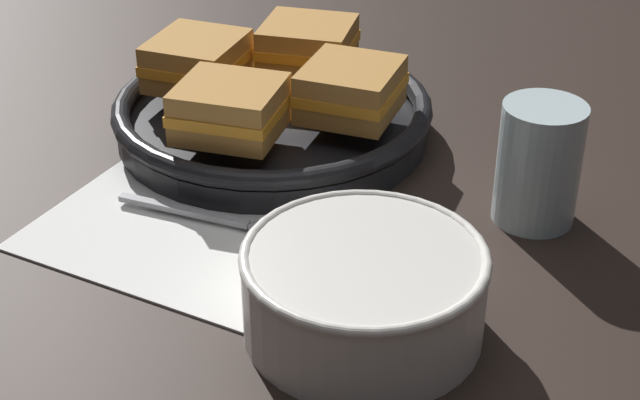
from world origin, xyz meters
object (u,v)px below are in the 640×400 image
at_px(soup_bowl, 364,286).
at_px(sandwich_far_right, 351,90).
at_px(sandwich_far_left, 230,109).
at_px(spoon, 253,226).
at_px(skillet, 273,117).
at_px(sandwich_near_left, 308,45).
at_px(sandwich_near_right, 197,61).
at_px(drinking_glass, 539,164).

relative_size(soup_bowl, sandwich_far_right, 1.66).
bearing_deg(sandwich_far_left, soup_bowl, -33.48).
bearing_deg(spoon, sandwich_far_right, 81.04).
height_order(spoon, skillet, skillet).
relative_size(spoon, sandwich_far_right, 1.72).
bearing_deg(soup_bowl, sandwich_near_left, 127.27).
bearing_deg(skillet, soup_bowl, -45.03).
xyz_separation_m(spoon, sandwich_near_right, (-0.16, 0.14, 0.06)).
xyz_separation_m(sandwich_far_left, sandwich_far_right, (0.07, 0.09, 0.00)).
distance_m(sandwich_far_right, drinking_glass, 0.19).
distance_m(skillet, sandwich_far_right, 0.09).
bearing_deg(sandwich_near_right, sandwich_far_left, -38.62).
bearing_deg(skillet, drinking_glass, -2.77).
xyz_separation_m(sandwich_near_right, drinking_glass, (0.35, -0.00, -0.01)).
bearing_deg(spoon, sandwich_near_right, 128.74).
relative_size(soup_bowl, sandwich_near_right, 1.66).
bearing_deg(sandwich_far_right, sandwich_near_right, -173.62).
bearing_deg(skillet, spoon, -62.29).
distance_m(sandwich_near_right, sandwich_far_left, 0.11).
relative_size(skillet, sandwich_far_left, 2.83).
height_order(soup_bowl, spoon, soup_bowl).
bearing_deg(sandwich_far_left, sandwich_near_right, 141.38).
relative_size(soup_bowl, skillet, 0.56).
relative_size(soup_bowl, sandwich_near_left, 1.56).
bearing_deg(skillet, sandwich_far_left, -83.62).
distance_m(soup_bowl, skillet, 0.31).
height_order(skillet, sandwich_near_left, sandwich_near_left).
distance_m(skillet, sandwich_near_left, 0.09).
distance_m(skillet, sandwich_near_right, 0.09).
xyz_separation_m(soup_bowl, sandwich_near_right, (-0.30, 0.21, 0.03)).
xyz_separation_m(soup_bowl, sandwich_near_left, (-0.23, 0.30, 0.03)).
height_order(soup_bowl, skillet, soup_bowl).
distance_m(spoon, skillet, 0.17).
relative_size(skillet, sandwich_near_left, 2.77).
bearing_deg(sandwich_near_right, sandwich_far_right, 6.38).
distance_m(sandwich_near_left, sandwich_far_right, 0.11).
bearing_deg(drinking_glass, sandwich_near_left, 161.45).
bearing_deg(skillet, sandwich_far_right, 6.38).
bearing_deg(sandwich_far_left, spoon, -45.78).
height_order(spoon, drinking_glass, drinking_glass).
bearing_deg(sandwich_near_right, skillet, 6.38).
bearing_deg(soup_bowl, drinking_glass, 76.31).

